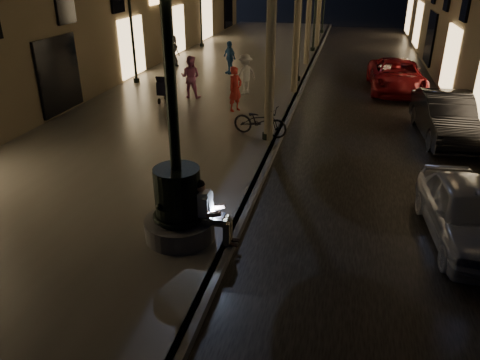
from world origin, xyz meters
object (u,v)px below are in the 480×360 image
(car_second, at_px, (447,117))
(lamp_curb_a, at_px, (269,39))
(pedestrian_blue, at_px, (229,57))
(lamp_left_b, at_px, (130,12))
(seated_man_laptop, at_px, (208,209))
(pedestrian_dark, at_px, (173,51))
(car_front, at_px, (468,213))
(lamp_curb_b, at_px, (301,11))
(car_third, at_px, (396,76))
(pedestrian_white, at_px, (245,74))
(fountain_lamppost, at_px, (178,192))
(bicycle, at_px, (260,121))
(stroller, at_px, (166,87))
(pedestrian_red, at_px, (235,89))
(pedestrian_pink, at_px, (191,77))

(car_second, bearing_deg, lamp_curb_a, -165.86)
(pedestrian_blue, bearing_deg, lamp_left_b, -102.11)
(seated_man_laptop, distance_m, pedestrian_blue, 15.09)
(lamp_left_b, bearing_deg, pedestrian_dark, 83.83)
(car_front, bearing_deg, lamp_curb_a, 132.78)
(seated_man_laptop, height_order, pedestrian_dark, pedestrian_dark)
(lamp_curb_b, bearing_deg, car_third, -1.82)
(seated_man_laptop, height_order, car_third, seated_man_laptop)
(pedestrian_white, xyz_separation_m, pedestrian_dark, (-4.85, 4.51, -0.01))
(seated_man_laptop, relative_size, pedestrian_dark, 0.82)
(car_front, distance_m, car_second, 6.38)
(lamp_curb_b, xyz_separation_m, car_third, (4.34, -0.14, -2.57))
(lamp_left_b, bearing_deg, seated_man_laptop, -59.70)
(seated_man_laptop, distance_m, lamp_curb_a, 6.44)
(fountain_lamppost, distance_m, lamp_left_b, 13.75)
(seated_man_laptop, bearing_deg, bicycle, 91.67)
(stroller, height_order, pedestrian_blue, pedestrian_blue)
(lamp_curb_b, xyz_separation_m, pedestrian_white, (-1.85, -2.81, -2.22))
(fountain_lamppost, xyz_separation_m, stroller, (-3.85, 9.22, -0.41))
(seated_man_laptop, relative_size, car_second, 0.30)
(lamp_curb_b, xyz_separation_m, lamp_left_b, (-7.10, -2.00, 0.00))
(seated_man_laptop, relative_size, lamp_curb_a, 0.27)
(pedestrian_red, bearing_deg, seated_man_laptop, -137.18)
(pedestrian_white, bearing_deg, pedestrian_red, 48.00)
(lamp_curb_a, relative_size, pedestrian_white, 2.95)
(fountain_lamppost, relative_size, lamp_left_b, 1.08)
(stroller, distance_m, pedestrian_white, 3.35)
(pedestrian_dark, bearing_deg, lamp_curb_a, -122.19)
(pedestrian_pink, bearing_deg, pedestrian_white, -151.51)
(seated_man_laptop, height_order, pedestrian_pink, pedestrian_pink)
(car_third, bearing_deg, fountain_lamppost, -112.59)
(pedestrian_pink, relative_size, pedestrian_dark, 1.04)
(pedestrian_red, bearing_deg, pedestrian_blue, 48.76)
(car_front, bearing_deg, lamp_left_b, 133.99)
(car_second, bearing_deg, pedestrian_dark, 142.67)
(pedestrian_pink, height_order, pedestrian_blue, pedestrian_pink)
(lamp_curb_a, bearing_deg, lamp_curb_b, 90.00)
(pedestrian_pink, bearing_deg, lamp_left_b, -29.87)
(seated_man_laptop, bearing_deg, pedestrian_pink, 110.37)
(lamp_left_b, distance_m, stroller, 4.49)
(car_front, height_order, bicycle, car_front)
(lamp_left_b, xyz_separation_m, pedestrian_pink, (3.26, -1.89, -2.20))
(fountain_lamppost, bearing_deg, pedestrian_pink, 107.27)
(pedestrian_pink, bearing_deg, lamp_curb_a, 133.27)
(seated_man_laptop, distance_m, car_third, 14.55)
(pedestrian_white, distance_m, pedestrian_dark, 6.63)
(car_third, bearing_deg, lamp_curb_b, 175.57)
(stroller, height_order, pedestrian_white, pedestrian_white)
(car_third, height_order, bicycle, car_third)
(lamp_left_b, distance_m, pedestrian_blue, 5.11)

